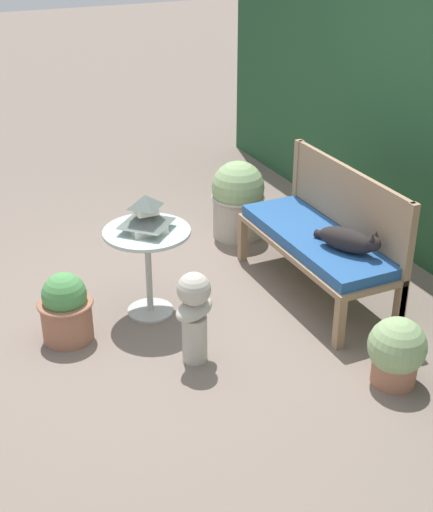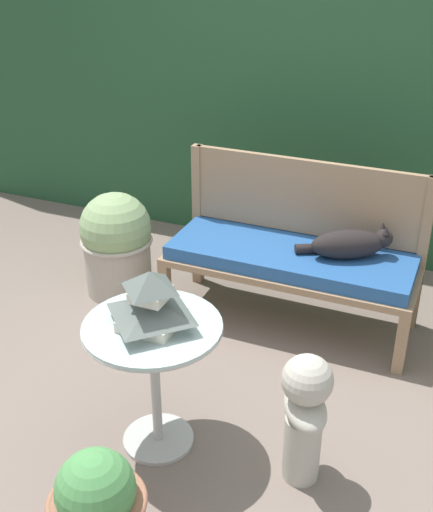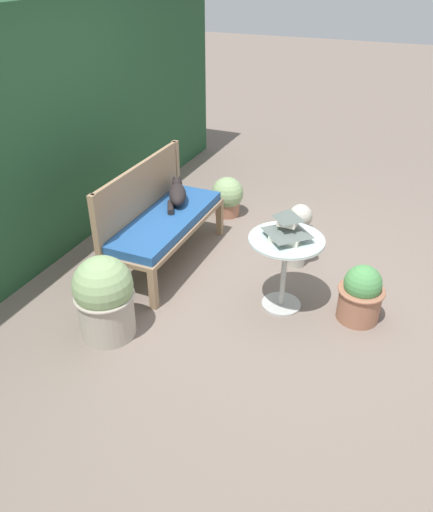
{
  "view_description": "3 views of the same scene",
  "coord_description": "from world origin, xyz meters",
  "px_view_note": "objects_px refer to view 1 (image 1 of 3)",
  "views": [
    {
      "loc": [
        4.03,
        -1.73,
        2.7
      ],
      "look_at": [
        -0.04,
        0.17,
        0.39
      ],
      "focal_mm": 50.0,
      "sensor_mm": 36.0,
      "label": 1
    },
    {
      "loc": [
        1.0,
        -2.29,
        2.16
      ],
      "look_at": [
        -0.15,
        0.4,
        0.63
      ],
      "focal_mm": 45.0,
      "sensor_mm": 36.0,
      "label": 2
    },
    {
      "loc": [
        -3.47,
        -1.15,
        2.57
      ],
      "look_at": [
        -0.23,
        0.25,
        0.41
      ],
      "focal_mm": 35.0,
      "sensor_mm": 36.0,
      "label": 3
    }
  ],
  "objects_px": {
    "cat": "(348,240)",
    "potted_plant_patio_mid": "(66,308)",
    "potted_plant_bench_right": "(396,352)",
    "patio_table": "(148,249)",
    "garden_bench": "(316,243)",
    "potted_plant_table_far": "(238,199)",
    "pagoda_birdhouse": "(146,215)",
    "garden_bust": "(194,311)"
  },
  "relations": [
    {
      "from": "potted_plant_patio_mid",
      "to": "potted_plant_table_far",
      "type": "bearing_deg",
      "value": 118.76
    },
    {
      "from": "cat",
      "to": "potted_plant_table_far",
      "type": "xyz_separation_m",
      "value": [
        -1.45,
        -0.12,
        -0.22
      ]
    },
    {
      "from": "cat",
      "to": "garden_bust",
      "type": "bearing_deg",
      "value": -113.21
    },
    {
      "from": "cat",
      "to": "potted_plant_table_far",
      "type": "distance_m",
      "value": 1.47
    },
    {
      "from": "garden_bust",
      "to": "pagoda_birdhouse",
      "type": "bearing_deg",
      "value": -113.62
    },
    {
      "from": "pagoda_birdhouse",
      "to": "garden_bust",
      "type": "xyz_separation_m",
      "value": [
        0.67,
        0.06,
        -0.4
      ]
    },
    {
      "from": "pagoda_birdhouse",
      "to": "potted_plant_bench_right",
      "type": "relative_size",
      "value": 0.71
    },
    {
      "from": "potted_plant_table_far",
      "to": "pagoda_birdhouse",
      "type": "bearing_deg",
      "value": -52.22
    },
    {
      "from": "cat",
      "to": "garden_bust",
      "type": "height_order",
      "value": "cat"
    },
    {
      "from": "potted_plant_table_far",
      "to": "patio_table",
      "type": "bearing_deg",
      "value": -52.22
    },
    {
      "from": "pagoda_birdhouse",
      "to": "potted_plant_bench_right",
      "type": "height_order",
      "value": "pagoda_birdhouse"
    },
    {
      "from": "garden_bench",
      "to": "garden_bust",
      "type": "height_order",
      "value": "garden_bust"
    },
    {
      "from": "patio_table",
      "to": "potted_plant_table_far",
      "type": "distance_m",
      "value": 1.45
    },
    {
      "from": "cat",
      "to": "potted_plant_bench_right",
      "type": "relative_size",
      "value": 1.18
    },
    {
      "from": "patio_table",
      "to": "pagoda_birdhouse",
      "type": "relative_size",
      "value": 2.07
    },
    {
      "from": "garden_bench",
      "to": "cat",
      "type": "xyz_separation_m",
      "value": [
        0.32,
        0.05,
        0.16
      ]
    },
    {
      "from": "potted_plant_patio_mid",
      "to": "cat",
      "type": "bearing_deg",
      "value": 75.54
    },
    {
      "from": "potted_plant_patio_mid",
      "to": "potted_plant_table_far",
      "type": "height_order",
      "value": "potted_plant_table_far"
    },
    {
      "from": "garden_bench",
      "to": "patio_table",
      "type": "relative_size",
      "value": 2.25
    },
    {
      "from": "cat",
      "to": "potted_plant_patio_mid",
      "type": "bearing_deg",
      "value": -132.55
    },
    {
      "from": "potted_plant_patio_mid",
      "to": "patio_table",
      "type": "bearing_deg",
      "value": 97.61
    },
    {
      "from": "garden_bench",
      "to": "potted_plant_bench_right",
      "type": "xyz_separation_m",
      "value": [
        1.16,
        -0.14,
        -0.19
      ]
    },
    {
      "from": "garden_bust",
      "to": "potted_plant_table_far",
      "type": "bearing_deg",
      "value": -153.41
    },
    {
      "from": "garden_bench",
      "to": "potted_plant_patio_mid",
      "type": "distance_m",
      "value": 1.85
    },
    {
      "from": "garden_bench",
      "to": "potted_plant_bench_right",
      "type": "relative_size",
      "value": 3.31
    },
    {
      "from": "patio_table",
      "to": "potted_plant_table_far",
      "type": "relative_size",
      "value": 0.96
    },
    {
      "from": "pagoda_birdhouse",
      "to": "potted_plant_table_far",
      "type": "height_order",
      "value": "pagoda_birdhouse"
    },
    {
      "from": "cat",
      "to": "potted_plant_table_far",
      "type": "bearing_deg",
      "value": 156.68
    },
    {
      "from": "potted_plant_patio_mid",
      "to": "garden_bench",
      "type": "bearing_deg",
      "value": 84.94
    },
    {
      "from": "garden_bench",
      "to": "potted_plant_patio_mid",
      "type": "relative_size",
      "value": 2.99
    },
    {
      "from": "cat",
      "to": "patio_table",
      "type": "relative_size",
      "value": 0.8
    },
    {
      "from": "pagoda_birdhouse",
      "to": "potted_plant_table_far",
      "type": "xyz_separation_m",
      "value": [
        -0.88,
        1.14,
        -0.42
      ]
    },
    {
      "from": "garden_bench",
      "to": "patio_table",
      "type": "xyz_separation_m",
      "value": [
        -0.24,
        -1.21,
        0.1
      ]
    },
    {
      "from": "garden_bench",
      "to": "garden_bust",
      "type": "relative_size",
      "value": 2.32
    },
    {
      "from": "pagoda_birdhouse",
      "to": "potted_plant_table_far",
      "type": "relative_size",
      "value": 0.46
    },
    {
      "from": "potted_plant_bench_right",
      "to": "potted_plant_patio_mid",
      "type": "xyz_separation_m",
      "value": [
        -1.32,
        -1.69,
        0.01
      ]
    },
    {
      "from": "garden_bench",
      "to": "cat",
      "type": "relative_size",
      "value": 2.8
    },
    {
      "from": "potted_plant_bench_right",
      "to": "patio_table",
      "type": "bearing_deg",
      "value": -142.64
    },
    {
      "from": "potted_plant_bench_right",
      "to": "potted_plant_patio_mid",
      "type": "relative_size",
      "value": 0.91
    },
    {
      "from": "cat",
      "to": "garden_bust",
      "type": "xyz_separation_m",
      "value": [
        0.1,
        -1.2,
        -0.2
      ]
    },
    {
      "from": "pagoda_birdhouse",
      "to": "potted_plant_patio_mid",
      "type": "distance_m",
      "value": 0.82
    },
    {
      "from": "cat",
      "to": "potted_plant_patio_mid",
      "type": "xyz_separation_m",
      "value": [
        -0.48,
        -1.88,
        -0.33
      ]
    }
  ]
}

